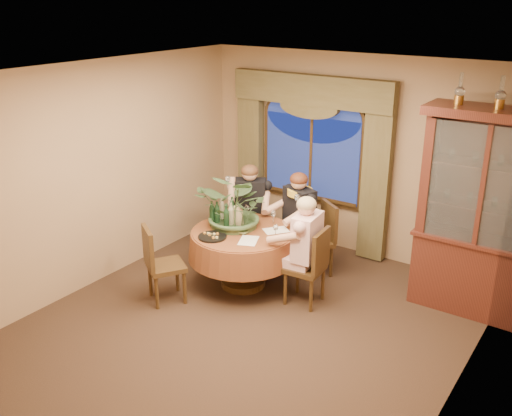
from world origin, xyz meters
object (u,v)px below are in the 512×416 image
Objects in this scene: centerpiece_plant at (237,180)px; chair_right at (305,266)px; dining_table at (243,258)px; chair_back at (243,221)px; china_cabinet at (483,215)px; oil_lamp_left at (460,89)px; wine_bottle_3 at (222,209)px; olive_bowl at (243,232)px; wine_bottle_0 at (212,214)px; oil_lamp_center at (501,92)px; wine_bottle_1 at (217,214)px; chair_front_left at (166,264)px; person_scarf at (299,222)px; wine_bottle_5 at (232,209)px; wine_bottle_2 at (231,215)px; person_pink at (307,251)px; person_back at (250,211)px; stoneware_vase at (238,216)px; chair_back_right at (315,240)px.

chair_right is at bearing -1.05° from centerpiece_plant.
chair_back reaches higher than dining_table.
china_cabinet is 7.04× the size of oil_lamp_left.
chair_back is 2.91× the size of wine_bottle_3.
olive_bowl is 0.44× the size of wine_bottle_0.
oil_lamp_center is at bearing 23.45° from olive_bowl.
chair_front_left is at bearing -103.23° from wine_bottle_1.
person_scarf is (0.89, 1.63, 0.21)m from chair_front_left.
wine_bottle_3 is at bearing -139.17° from wine_bottle_5.
wine_bottle_2 is (0.17, 0.06, 0.00)m from wine_bottle_1.
chair_front_left is 2.91× the size of wine_bottle_2.
china_cabinet is at bearing 20.24° from wine_bottle_0.
wine_bottle_0 is at bearing 91.44° from person_pink.
oil_lamp_left is (2.15, 1.03, 2.19)m from dining_table.
wine_bottle_0 is (-1.29, -0.16, 0.24)m from person_pink.
oil_lamp_center is at bearing 19.27° from centerpiece_plant.
person_back is at bearing -174.68° from oil_lamp_center.
oil_lamp_center is (0.42, 0.00, 0.00)m from oil_lamp_left.
person_pink is at bearing -5.80° from wine_bottle_5.
china_cabinet is 3.04m from person_back.
centerpiece_plant is at bearing -6.66° from wine_bottle_3.
chair_front_left is at bearing -149.17° from china_cabinet.
centerpiece_plant is (0.28, -0.67, 0.69)m from person_back.
oil_lamp_left reaches higher than person_back.
stoneware_vase is 0.28m from wine_bottle_3.
wine_bottle_1 is at bearing 68.67° from chair_back.
dining_table is 0.58× the size of china_cabinet.
oil_lamp_center is (0.00, 0.00, 1.37)m from china_cabinet.
wine_bottle_1 and wine_bottle_2 have the same top height.
chair_back_right is 0.79m from person_pink.
dining_table is 0.41m from olive_bowl.
wine_bottle_0 is at bearing 114.16° from chair_front_left.
dining_table is 1.00m from chair_back.
wine_bottle_5 is (0.05, 0.26, 0.00)m from wine_bottle_1.
chair_front_left is at bearing -114.05° from centerpiece_plant.
china_cabinet is 2.49× the size of chair_back.
china_cabinet reaches higher than person_scarf.
wine_bottle_3 is at bearing 88.11° from wine_bottle_0.
chair_back is 0.71× the size of person_pink.
oil_lamp_left is at bearing -57.57° from chair_right.
wine_bottle_1 is (-1.23, -0.14, 0.24)m from person_pink.
wine_bottle_2 is 0.23m from wine_bottle_5.
person_scarf is (0.76, 0.05, 0.00)m from person_back.
wine_bottle_0 is 1.00× the size of wine_bottle_1.
oil_lamp_left is 0.35× the size of chair_front_left.
wine_bottle_0 is at bearing -91.89° from wine_bottle_3.
wine_bottle_1 is (0.06, 0.02, 0.00)m from wine_bottle_0.
chair_right is 0.70× the size of person_scarf.
oil_lamp_left is 3.88m from chair_front_left.
person_scarf is 1.13m from wine_bottle_1.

